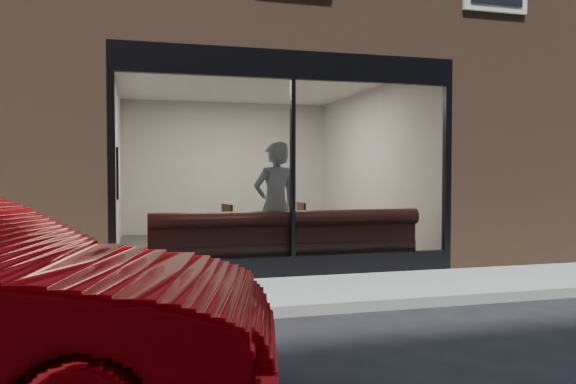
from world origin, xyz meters
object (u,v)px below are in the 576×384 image
object	(u,v)px
cafe_table_right	(331,218)
cafe_table_left	(209,219)
person	(275,206)
cafe_chair_left	(217,246)
banquette	(285,257)
cafe_chair_right	(291,242)

from	to	relation	value
cafe_table_right	cafe_table_left	bearing A→B (deg)	166.97
person	cafe_chair_left	distance (m)	1.56
person	cafe_chair_left	world-z (taller)	person
banquette	cafe_chair_left	xyz separation A→B (m)	(-0.84, 1.39, 0.01)
banquette	cafe_chair_right	xyz separation A→B (m)	(0.52, 1.58, 0.01)
banquette	cafe_table_left	size ratio (longest dim) A/B	5.74
cafe_table_left	cafe_table_right	size ratio (longest dim) A/B	1.06
banquette	cafe_table_right	world-z (taller)	cafe_table_right
cafe_table_right	cafe_chair_right	world-z (taller)	cafe_table_right
banquette	cafe_chair_right	distance (m)	1.66
cafe_table_right	cafe_chair_left	xyz separation A→B (m)	(-1.75, 0.84, -0.50)
cafe_table_right	cafe_chair_left	size ratio (longest dim) A/B	1.54
person	cafe_table_left	world-z (taller)	person
cafe_chair_left	cafe_chair_right	size ratio (longest dim) A/B	1.07
cafe_table_right	cafe_chair_left	world-z (taller)	cafe_table_right
banquette	cafe_table_left	bearing A→B (deg)	135.52
cafe_table_left	cafe_chair_left	distance (m)	0.66
cafe_table_left	cafe_table_right	distance (m)	1.98
person	cafe_table_left	bearing A→B (deg)	-55.10
banquette	cafe_table_left	world-z (taller)	cafe_table_left
cafe_chair_right	cafe_table_right	bearing A→B (deg)	108.06
person	cafe_table_left	distance (m)	1.22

